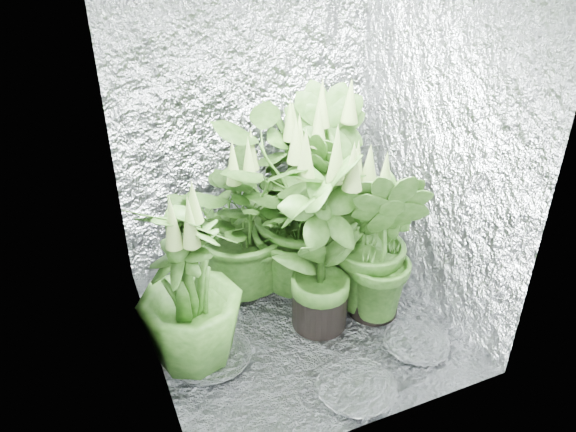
{
  "coord_description": "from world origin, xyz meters",
  "views": [
    {
      "loc": [
        -1.03,
        -2.26,
        2.14
      ],
      "look_at": [
        -0.06,
        0.0,
        0.69
      ],
      "focal_mm": 35.0,
      "sensor_mm": 36.0,
      "label": 1
    }
  ],
  "objects_px": {
    "plant_c": "(327,186)",
    "plant_g": "(379,243)",
    "plant_d": "(188,287)",
    "plant_f": "(322,246)",
    "plant_e": "(303,209)",
    "circulation_fan": "(358,240)",
    "plant_a": "(246,219)",
    "plant_b": "(290,185)"
  },
  "relations": [
    {
      "from": "plant_d",
      "to": "plant_g",
      "type": "bearing_deg",
      "value": -1.14
    },
    {
      "from": "plant_d",
      "to": "circulation_fan",
      "type": "height_order",
      "value": "plant_d"
    },
    {
      "from": "plant_c",
      "to": "plant_g",
      "type": "xyz_separation_m",
      "value": [
        0.04,
        -0.54,
        -0.1
      ]
    },
    {
      "from": "plant_a",
      "to": "plant_e",
      "type": "height_order",
      "value": "plant_e"
    },
    {
      "from": "plant_g",
      "to": "plant_e",
      "type": "bearing_deg",
      "value": 124.94
    },
    {
      "from": "plant_f",
      "to": "circulation_fan",
      "type": "height_order",
      "value": "plant_f"
    },
    {
      "from": "plant_a",
      "to": "plant_f",
      "type": "xyz_separation_m",
      "value": [
        0.25,
        -0.48,
        0.05
      ]
    },
    {
      "from": "plant_d",
      "to": "plant_f",
      "type": "bearing_deg",
      "value": 0.32
    },
    {
      "from": "plant_a",
      "to": "plant_f",
      "type": "relative_size",
      "value": 0.92
    },
    {
      "from": "plant_b",
      "to": "plant_g",
      "type": "distance_m",
      "value": 0.78
    },
    {
      "from": "plant_a",
      "to": "plant_f",
      "type": "height_order",
      "value": "plant_f"
    },
    {
      "from": "plant_e",
      "to": "circulation_fan",
      "type": "height_order",
      "value": "plant_e"
    },
    {
      "from": "plant_d",
      "to": "plant_f",
      "type": "relative_size",
      "value": 0.89
    },
    {
      "from": "plant_c",
      "to": "plant_d",
      "type": "relative_size",
      "value": 1.21
    },
    {
      "from": "plant_e",
      "to": "plant_c",
      "type": "bearing_deg",
      "value": 33.02
    },
    {
      "from": "plant_f",
      "to": "circulation_fan",
      "type": "distance_m",
      "value": 0.78
    },
    {
      "from": "plant_c",
      "to": "plant_f",
      "type": "distance_m",
      "value": 0.59
    },
    {
      "from": "circulation_fan",
      "to": "plant_d",
      "type": "bearing_deg",
      "value": -169.67
    },
    {
      "from": "plant_a",
      "to": "plant_b",
      "type": "bearing_deg",
      "value": 32.29
    },
    {
      "from": "plant_a",
      "to": "plant_g",
      "type": "xyz_separation_m",
      "value": [
        0.58,
        -0.51,
        -0.01
      ]
    },
    {
      "from": "plant_e",
      "to": "circulation_fan",
      "type": "distance_m",
      "value": 0.6
    },
    {
      "from": "plant_a",
      "to": "plant_g",
      "type": "bearing_deg",
      "value": -41.05
    },
    {
      "from": "plant_c",
      "to": "plant_g",
      "type": "relative_size",
      "value": 1.19
    },
    {
      "from": "plant_d",
      "to": "plant_e",
      "type": "height_order",
      "value": "plant_e"
    },
    {
      "from": "plant_d",
      "to": "circulation_fan",
      "type": "distance_m",
      "value": 1.35
    },
    {
      "from": "plant_a",
      "to": "plant_d",
      "type": "distance_m",
      "value": 0.67
    },
    {
      "from": "plant_b",
      "to": "plant_e",
      "type": "height_order",
      "value": "plant_e"
    },
    {
      "from": "plant_f",
      "to": "plant_g",
      "type": "bearing_deg",
      "value": -4.28
    },
    {
      "from": "plant_b",
      "to": "plant_g",
      "type": "height_order",
      "value": "plant_b"
    },
    {
      "from": "plant_c",
      "to": "plant_f",
      "type": "relative_size",
      "value": 1.07
    },
    {
      "from": "plant_c",
      "to": "plant_e",
      "type": "relative_size",
      "value": 1.04
    },
    {
      "from": "plant_b",
      "to": "plant_e",
      "type": "bearing_deg",
      "value": -101.87
    },
    {
      "from": "plant_a",
      "to": "plant_c",
      "type": "xyz_separation_m",
      "value": [
        0.54,
        0.03,
        0.09
      ]
    },
    {
      "from": "plant_g",
      "to": "circulation_fan",
      "type": "bearing_deg",
      "value": 70.56
    },
    {
      "from": "plant_c",
      "to": "plant_e",
      "type": "xyz_separation_m",
      "value": [
        -0.23,
        -0.15,
        -0.03
      ]
    },
    {
      "from": "plant_b",
      "to": "plant_c",
      "type": "bearing_deg",
      "value": -54.0
    },
    {
      "from": "plant_d",
      "to": "plant_f",
      "type": "distance_m",
      "value": 0.72
    },
    {
      "from": "plant_c",
      "to": "plant_f",
      "type": "bearing_deg",
      "value": -119.32
    },
    {
      "from": "plant_e",
      "to": "plant_f",
      "type": "relative_size",
      "value": 1.03
    },
    {
      "from": "plant_g",
      "to": "plant_d",
      "type": "bearing_deg",
      "value": 178.86
    },
    {
      "from": "plant_c",
      "to": "circulation_fan",
      "type": "distance_m",
      "value": 0.48
    },
    {
      "from": "plant_b",
      "to": "plant_d",
      "type": "distance_m",
      "value": 1.12
    }
  ]
}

